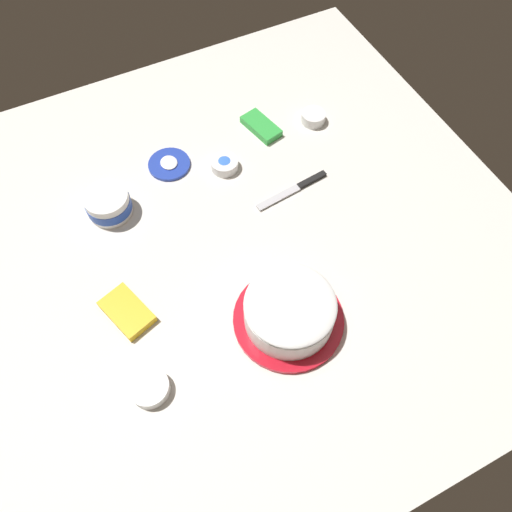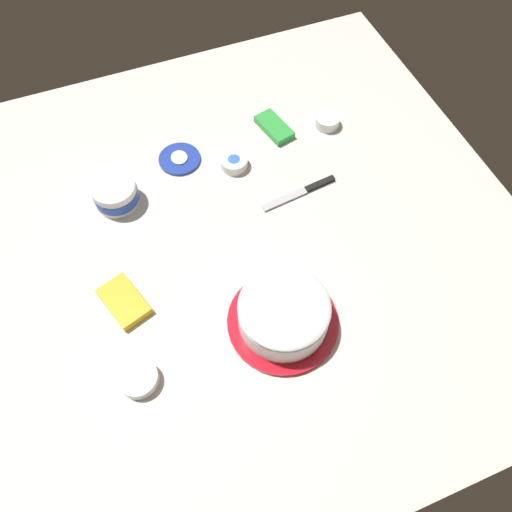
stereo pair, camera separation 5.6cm
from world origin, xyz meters
TOP-DOWN VIEW (x-y plane):
  - ground_plane at (0.00, 0.00)m, footprint 1.54×1.54m
  - frosted_cake at (-0.28, -0.00)m, footprint 0.28×0.28m
  - frosting_tub at (0.23, 0.29)m, footprint 0.13×0.13m
  - frosting_tub_lid at (0.32, 0.08)m, footprint 0.13×0.13m
  - spreading_knife at (0.07, -0.22)m, footprint 0.05×0.24m
  - sprinkle_bowl_rainbow at (-0.29, 0.37)m, footprint 0.09×0.09m
  - sprinkle_bowl_blue at (0.24, -0.06)m, footprint 0.08×0.08m
  - sprinkle_bowl_yellow at (0.29, -0.40)m, footprint 0.08×0.08m
  - candy_box_lower at (-0.09, 0.35)m, footprint 0.15×0.12m
  - candy_box_upper at (0.33, -0.23)m, footprint 0.14×0.09m

SIDE VIEW (x-z plane):
  - ground_plane at x=0.00m, z-range 0.00..0.00m
  - spreading_knife at x=0.07m, z-range 0.00..0.01m
  - frosting_tub_lid at x=0.32m, z-range 0.00..0.01m
  - candy_box_upper at x=0.33m, z-range 0.00..0.02m
  - candy_box_lower at x=-0.09m, z-range 0.00..0.02m
  - sprinkle_bowl_rainbow at x=-0.29m, z-range 0.00..0.03m
  - sprinkle_bowl_yellow at x=0.29m, z-range 0.00..0.03m
  - sprinkle_bowl_blue at x=0.24m, z-range 0.00..0.03m
  - frosting_tub at x=0.23m, z-range 0.00..0.07m
  - frosted_cake at x=-0.28m, z-range 0.00..0.11m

